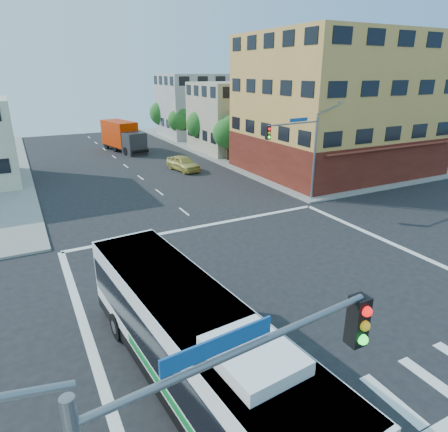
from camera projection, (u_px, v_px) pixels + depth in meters
ground at (279, 286)px, 20.51m from camera, size 120.00×120.00×0.00m
sidewalk_ne at (333, 138)px, 64.82m from camera, size 50.00×50.00×0.15m
corner_building_ne at (337, 116)px, 42.55m from camera, size 18.10×15.44×14.00m
building_east_near at (241, 117)px, 54.65m from camera, size 12.06×10.06×9.00m
building_east_far at (199, 105)px, 66.15m from camera, size 12.06×10.06×10.00m
signal_mast_ne at (300, 144)px, 31.58m from camera, size 7.91×1.13×8.07m
street_tree_a at (229, 131)px, 47.71m from camera, size 3.60×3.60×5.53m
street_tree_b at (201, 123)px, 54.33m from camera, size 3.80×3.80×5.79m
street_tree_c at (180, 119)px, 61.10m from camera, size 3.40×3.40×5.29m
street_tree_d at (162, 112)px, 67.62m from camera, size 4.00×4.00×6.03m
transit_bus at (194, 344)px, 13.23m from camera, size 3.95×13.29×3.88m
box_truck at (123, 137)px, 54.32m from camera, size 4.34×9.14×3.96m
parked_car at (183, 163)px, 44.03m from camera, size 2.73×5.06×1.64m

